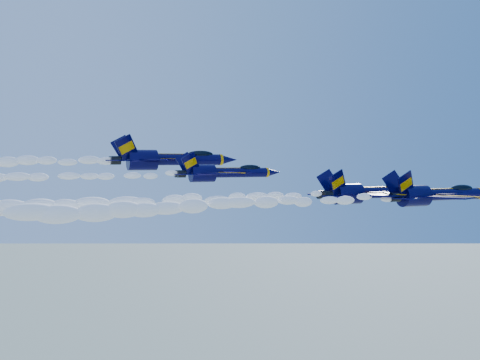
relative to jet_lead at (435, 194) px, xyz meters
name	(u,v)px	position (x,y,z in m)	size (l,w,h in m)	color
jet_lead	(435,194)	(0.00, 0.00, 0.00)	(17.04, 13.98, 6.33)	#050331
smoke_trail_jet_lead	(227,205)	(-28.17, 0.00, -0.40)	(41.77, 1.90, 1.71)	white
jet_second	(369,192)	(-6.96, 4.19, 0.18)	(16.64, 13.65, 6.19)	#050331
smoke_trail_jet_second	(154,202)	(-34.96, 4.19, -0.22)	(41.77, 1.85, 1.67)	white
jet_third	(223,172)	(-22.77, 14.74, 2.66)	(15.12, 12.40, 5.62)	#050331
smoke_trail_jet_third	(0,178)	(-50.12, 14.74, 2.28)	(41.77, 1.68, 1.52)	white
jet_fourth	(168,159)	(-27.70, 24.38, 4.46)	(19.39, 15.91, 7.21)	#050331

